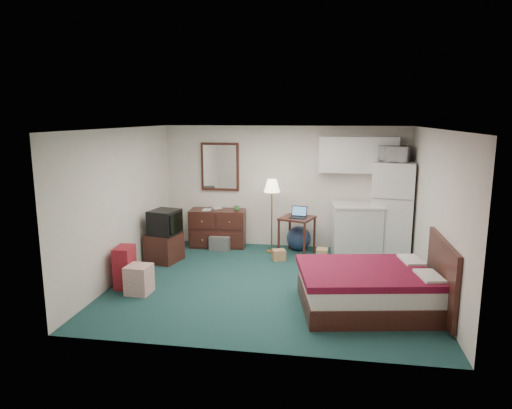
% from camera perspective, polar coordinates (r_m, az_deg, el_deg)
% --- Properties ---
extents(floor, '(5.00, 4.50, 0.01)m').
position_cam_1_polar(floor, '(7.59, 1.78, -9.77)').
color(floor, '#174146').
rests_on(floor, ground).
extents(ceiling, '(5.00, 4.50, 0.01)m').
position_cam_1_polar(ceiling, '(7.10, 1.90, 9.46)').
color(ceiling, silver).
rests_on(ceiling, walls).
extents(walls, '(5.01, 4.51, 2.50)m').
position_cam_1_polar(walls, '(7.24, 1.84, -0.47)').
color(walls, silver).
rests_on(walls, floor).
extents(mirror, '(0.80, 0.06, 1.00)m').
position_cam_1_polar(mirror, '(9.58, -4.51, 4.73)').
color(mirror, white).
rests_on(mirror, walls).
extents(upper_cabinets, '(1.50, 0.35, 0.70)m').
position_cam_1_polar(upper_cabinets, '(9.16, 12.62, 6.10)').
color(upper_cabinets, silver).
rests_on(upper_cabinets, walls).
extents(headboard, '(0.06, 1.56, 1.00)m').
position_cam_1_polar(headboard, '(6.79, 22.19, -8.22)').
color(headboard, black).
rests_on(headboard, walls).
extents(dresser, '(1.18, 0.61, 0.78)m').
position_cam_1_polar(dresser, '(9.58, -4.79, -2.94)').
color(dresser, black).
rests_on(dresser, floor).
extents(floor_lamp, '(0.41, 0.41, 1.47)m').
position_cam_1_polar(floor_lamp, '(9.06, 1.99, -1.46)').
color(floor_lamp, '#C98631').
rests_on(floor_lamp, floor).
extents(desk, '(0.75, 0.75, 0.75)m').
position_cam_1_polar(desk, '(9.02, 5.12, -3.92)').
color(desk, black).
rests_on(desk, floor).
extents(exercise_ball, '(0.62, 0.62, 0.50)m').
position_cam_1_polar(exercise_ball, '(9.34, 5.37, -4.21)').
color(exercise_ball, navy).
rests_on(exercise_ball, floor).
extents(kitchen_counter, '(0.96, 0.77, 0.99)m').
position_cam_1_polar(kitchen_counter, '(9.09, 12.41, -3.24)').
color(kitchen_counter, silver).
rests_on(kitchen_counter, floor).
extents(fridge, '(0.87, 0.87, 1.84)m').
position_cam_1_polar(fridge, '(9.16, 16.68, -0.61)').
color(fridge, silver).
rests_on(fridge, floor).
extents(bed, '(2.03, 1.71, 0.58)m').
position_cam_1_polar(bed, '(6.72, 13.73, -10.25)').
color(bed, '#62061D').
rests_on(bed, floor).
extents(tv_stand, '(0.66, 0.69, 0.54)m').
position_cam_1_polar(tv_stand, '(8.76, -11.39, -5.26)').
color(tv_stand, black).
rests_on(tv_stand, floor).
extents(suitcase, '(0.29, 0.43, 0.66)m').
position_cam_1_polar(suitcase, '(7.61, -16.08, -7.49)').
color(suitcase, maroon).
rests_on(suitcase, floor).
extents(retail_box, '(0.37, 0.37, 0.44)m').
position_cam_1_polar(retail_box, '(7.32, -14.41, -9.05)').
color(retail_box, white).
rests_on(retail_box, floor).
extents(file_bin, '(0.43, 0.34, 0.29)m').
position_cam_1_polar(file_bin, '(9.39, -4.44, -4.76)').
color(file_bin, slate).
rests_on(file_bin, floor).
extents(cardboard_box_a, '(0.29, 0.27, 0.20)m').
position_cam_1_polar(cardboard_box_a, '(8.71, 2.87, -6.31)').
color(cardboard_box_a, '#A37243').
rests_on(cardboard_box_a, floor).
extents(cardboard_box_b, '(0.23, 0.26, 0.25)m').
position_cam_1_polar(cardboard_box_b, '(8.69, 8.26, -6.30)').
color(cardboard_box_b, '#A37243').
rests_on(cardboard_box_b, floor).
extents(laptop, '(0.35, 0.30, 0.21)m').
position_cam_1_polar(laptop, '(8.84, 5.26, -1.01)').
color(laptop, black).
rests_on(laptop, desk).
extents(crt_tv, '(0.59, 0.62, 0.45)m').
position_cam_1_polar(crt_tv, '(8.60, -11.34, -2.17)').
color(crt_tv, black).
rests_on(crt_tv, tv_stand).
extents(microwave, '(0.61, 0.47, 0.37)m').
position_cam_1_polar(microwave, '(9.01, 16.94, 6.30)').
color(microwave, silver).
rests_on(microwave, fridge).
extents(book_a, '(0.17, 0.03, 0.24)m').
position_cam_1_polar(book_a, '(9.46, -6.66, -0.00)').
color(book_a, '#A37243').
rests_on(book_a, dresser).
extents(book_b, '(0.18, 0.09, 0.25)m').
position_cam_1_polar(book_b, '(9.57, -5.43, 0.19)').
color(book_b, '#A37243').
rests_on(book_b, dresser).
extents(mug, '(0.15, 0.13, 0.13)m').
position_cam_1_polar(mug, '(9.34, -2.41, -0.41)').
color(mug, '#407B3B').
rests_on(mug, dresser).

